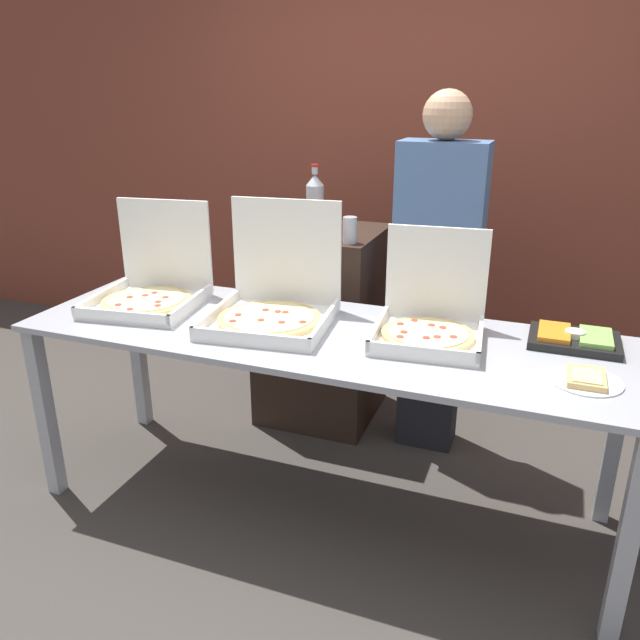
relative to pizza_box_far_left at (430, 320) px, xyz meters
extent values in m
plane|color=#423D38|center=(-0.42, -0.10, -0.90)|extent=(16.00, 16.00, 0.00)
cube|color=brown|center=(-0.42, 1.60, 0.50)|extent=(10.00, 0.06, 2.80)
cube|color=#A8AAB2|center=(-0.42, -0.10, -0.09)|extent=(2.42, 0.77, 0.02)
cube|color=#A8AAB2|center=(-1.58, -0.43, -0.50)|extent=(0.06, 0.06, 0.80)
cube|color=#A8AAB2|center=(0.74, -0.43, -0.50)|extent=(0.06, 0.06, 0.80)
cube|color=#A8AAB2|center=(-1.58, 0.24, -0.50)|extent=(0.06, 0.06, 0.80)
cube|color=#A8AAB2|center=(0.74, 0.24, -0.50)|extent=(0.06, 0.06, 0.80)
cube|color=white|center=(0.00, -0.05, -0.06)|extent=(0.44, 0.44, 0.02)
cube|color=white|center=(0.02, -0.24, -0.03)|extent=(0.40, 0.05, 0.04)
cube|color=white|center=(-0.19, -0.07, -0.03)|extent=(0.05, 0.40, 0.04)
cube|color=white|center=(0.20, -0.03, -0.03)|extent=(0.05, 0.40, 0.04)
cube|color=white|center=(-0.01, 0.16, 0.14)|extent=(0.40, 0.05, 0.38)
cylinder|color=#DBB26B|center=(0.00, -0.05, -0.04)|extent=(0.35, 0.35, 0.02)
cylinder|color=beige|center=(0.00, -0.05, -0.03)|extent=(0.31, 0.31, 0.00)
cylinder|color=#C13D2D|center=(0.10, -0.07, -0.03)|extent=(0.03, 0.03, 0.00)
cylinder|color=#C13D2D|center=(0.05, 0.01, -0.03)|extent=(0.03, 0.03, 0.00)
cylinder|color=#C13D2D|center=(0.00, 0.02, -0.03)|extent=(0.03, 0.03, 0.00)
cylinder|color=#C13D2D|center=(-0.07, 0.05, -0.03)|extent=(0.03, 0.03, 0.00)
cylinder|color=#C13D2D|center=(-0.11, -0.01, -0.03)|extent=(0.03, 0.03, 0.00)
cylinder|color=#C13D2D|center=(-0.08, -0.09, -0.03)|extent=(0.03, 0.03, 0.00)
cylinder|color=#C13D2D|center=(-0.08, -0.14, -0.03)|extent=(0.03, 0.03, 0.00)
cylinder|color=#C13D2D|center=(0.01, -0.11, -0.03)|extent=(0.03, 0.03, 0.00)
cylinder|color=#C13D2D|center=(0.05, -0.09, -0.03)|extent=(0.03, 0.03, 0.00)
cube|color=white|center=(-1.24, -0.10, -0.06)|extent=(0.50, 0.50, 0.02)
cube|color=white|center=(-1.21, -0.31, -0.03)|extent=(0.44, 0.08, 0.04)
cube|color=white|center=(-1.45, -0.13, -0.03)|extent=(0.08, 0.44, 0.04)
cube|color=white|center=(-1.02, -0.07, -0.03)|extent=(0.08, 0.44, 0.04)
cube|color=white|center=(-1.27, 0.12, 0.16)|extent=(0.44, 0.08, 0.42)
cylinder|color=#DBB26B|center=(-1.24, -0.10, -0.04)|extent=(0.39, 0.39, 0.02)
cylinder|color=beige|center=(-1.24, -0.10, -0.03)|extent=(0.33, 0.33, 0.00)
cylinder|color=#C13D2D|center=(-1.16, -0.12, -0.03)|extent=(0.03, 0.03, 0.00)
cylinder|color=#C13D2D|center=(-1.17, -0.06, -0.03)|extent=(0.03, 0.03, 0.00)
cylinder|color=#C13D2D|center=(-1.25, -0.02, -0.03)|extent=(0.03, 0.03, 0.00)
cylinder|color=#C13D2D|center=(-1.27, -0.06, -0.03)|extent=(0.03, 0.03, 0.00)
cylinder|color=#C13D2D|center=(-1.32, -0.11, -0.03)|extent=(0.03, 0.03, 0.00)
cylinder|color=#C13D2D|center=(-1.30, -0.21, -0.03)|extent=(0.03, 0.03, 0.00)
cylinder|color=#C13D2D|center=(-1.21, -0.24, -0.03)|extent=(0.03, 0.03, 0.00)
cylinder|color=#C13D2D|center=(-1.13, -0.16, -0.03)|extent=(0.03, 0.03, 0.00)
cube|color=white|center=(-0.63, -0.11, -0.06)|extent=(0.53, 0.53, 0.02)
cube|color=white|center=(-0.61, -0.34, -0.03)|extent=(0.48, 0.07, 0.04)
cube|color=white|center=(-0.86, -0.14, -0.03)|extent=(0.07, 0.48, 0.04)
cube|color=white|center=(-0.40, -0.08, -0.03)|extent=(0.07, 0.48, 0.04)
cube|color=white|center=(-0.66, 0.14, 0.18)|extent=(0.48, 0.07, 0.46)
cylinder|color=#DBB26B|center=(-0.63, -0.11, -0.04)|extent=(0.42, 0.42, 0.02)
cylinder|color=beige|center=(-0.63, -0.11, -0.03)|extent=(0.36, 0.36, 0.00)
cylinder|color=#C13D2D|center=(-0.48, -0.13, -0.03)|extent=(0.03, 0.03, 0.00)
cylinder|color=#C13D2D|center=(-0.59, -0.04, -0.03)|extent=(0.03, 0.03, 0.00)
cylinder|color=#C13D2D|center=(-0.62, -0.05, -0.03)|extent=(0.03, 0.03, 0.00)
cylinder|color=#C13D2D|center=(-0.68, -0.05, -0.03)|extent=(0.03, 0.03, 0.00)
cylinder|color=#C13D2D|center=(-0.76, -0.14, -0.03)|extent=(0.03, 0.03, 0.00)
cylinder|color=#C13D2D|center=(-0.75, -0.21, -0.03)|extent=(0.03, 0.03, 0.00)
cylinder|color=#C13D2D|center=(-0.65, -0.16, -0.03)|extent=(0.03, 0.03, 0.00)
cylinder|color=#C13D2D|center=(-0.56, -0.16, -0.03)|extent=(0.03, 0.03, 0.00)
cylinder|color=white|center=(0.57, -0.21, -0.07)|extent=(0.24, 0.24, 0.01)
cube|color=#DBB26B|center=(0.57, -0.21, -0.06)|extent=(0.12, 0.17, 0.02)
cube|color=beige|center=(0.57, -0.22, -0.04)|extent=(0.09, 0.12, 0.01)
cube|color=black|center=(0.53, 0.12, -0.06)|extent=(0.33, 0.25, 0.03)
cube|color=orange|center=(0.45, 0.12, -0.03)|extent=(0.11, 0.20, 0.02)
cube|color=#8CC65B|center=(0.60, 0.12, -0.03)|extent=(0.11, 0.20, 0.02)
cylinder|color=white|center=(0.53, 0.12, -0.03)|extent=(0.07, 0.07, 0.02)
cube|color=black|center=(-0.71, 0.71, -0.37)|extent=(0.60, 0.59, 1.05)
cylinder|color=#B7BCC1|center=(-0.77, 0.75, 0.26)|extent=(0.09, 0.09, 0.22)
cone|color=#B7BCC1|center=(-0.77, 0.75, 0.40)|extent=(0.09, 0.09, 0.06)
cylinder|color=#B7BCC1|center=(-0.77, 0.75, 0.44)|extent=(0.03, 0.03, 0.04)
cylinder|color=red|center=(-0.77, 0.75, 0.47)|extent=(0.04, 0.04, 0.01)
cylinder|color=silver|center=(-0.49, 0.50, 0.21)|extent=(0.07, 0.07, 0.12)
cylinder|color=silver|center=(-0.49, 0.50, 0.27)|extent=(0.06, 0.06, 0.00)
cylinder|color=red|center=(-0.64, 0.48, 0.21)|extent=(0.07, 0.07, 0.12)
cylinder|color=silver|center=(-0.64, 0.48, 0.27)|extent=(0.06, 0.06, 0.00)
cube|color=black|center=(-0.09, 0.61, -0.48)|extent=(0.28, 0.20, 0.83)
cube|color=#4C6B99|center=(-0.09, 0.61, 0.28)|extent=(0.40, 0.22, 0.68)
sphere|color=tan|center=(-0.09, 0.61, 0.73)|extent=(0.22, 0.22, 0.22)
camera|label=1|loc=(0.40, -2.26, 0.85)|focal=35.00mm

